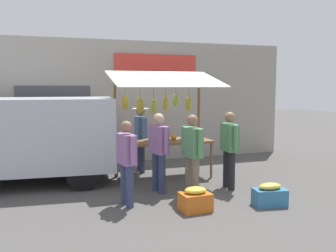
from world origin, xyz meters
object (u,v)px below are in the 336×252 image
(shopper_in_grey_tee, at_px, (229,145))
(parked_van, at_px, (2,134))
(produce_crate_near, at_px, (270,195))
(vendor_with_sunhat, at_px, (141,134))
(shopper_with_ponytail, at_px, (192,150))
(shopper_in_striped_shirt, at_px, (159,147))
(produce_crate_side, at_px, (195,200))
(shopper_with_shopping_bag, at_px, (127,158))
(market_stall, at_px, (163,112))

(shopper_in_grey_tee, height_order, parked_van, parked_van)
(produce_crate_near, bearing_deg, vendor_with_sunhat, -65.85)
(vendor_with_sunhat, bearing_deg, shopper_with_ponytail, 11.64)
(shopper_in_striped_shirt, xyz_separation_m, produce_crate_side, (-0.24, 1.30, -0.73))
(shopper_in_striped_shirt, height_order, produce_crate_near, shopper_in_striped_shirt)
(shopper_with_ponytail, bearing_deg, parked_van, 51.16)
(shopper_with_shopping_bag, height_order, produce_crate_near, shopper_with_shopping_bag)
(produce_crate_near, bearing_deg, shopper_in_striped_shirt, -42.55)
(shopper_in_grey_tee, distance_m, produce_crate_side, 1.79)
(shopper_with_ponytail, distance_m, produce_crate_near, 1.63)
(vendor_with_sunhat, xyz_separation_m, parked_van, (3.14, 0.24, 0.16))
(produce_crate_side, bearing_deg, market_stall, -95.34)
(market_stall, xyz_separation_m, shopper_in_grey_tee, (-1.00, 1.38, -0.62))
(shopper_with_shopping_bag, relative_size, shopper_in_striped_shirt, 0.96)
(shopper_in_grey_tee, distance_m, shopper_in_striped_shirt, 1.49)
(market_stall, xyz_separation_m, parked_van, (3.49, -0.46, -0.43))
(shopper_with_shopping_bag, distance_m, parked_van, 3.16)
(produce_crate_near, xyz_separation_m, produce_crate_side, (1.37, -0.18, 0.00))
(market_stall, height_order, produce_crate_near, market_stall)
(shopper_with_shopping_bag, height_order, shopper_in_striped_shirt, shopper_in_striped_shirt)
(market_stall, bearing_deg, shopper_with_shopping_bag, 54.50)
(vendor_with_sunhat, xyz_separation_m, shopper_with_ponytail, (-0.36, 2.42, -0.03))
(shopper_in_grey_tee, xyz_separation_m, produce_crate_side, (1.23, 1.08, -0.74))
(market_stall, height_order, parked_van, market_stall)
(vendor_with_sunhat, bearing_deg, market_stall, 29.85)
(parked_van, bearing_deg, produce_crate_near, 151.58)
(parked_van, bearing_deg, vendor_with_sunhat, -170.33)
(shopper_with_ponytail, height_order, shopper_in_striped_shirt, shopper_with_ponytail)
(market_stall, relative_size, parked_van, 0.55)
(shopper_with_ponytail, height_order, shopper_in_grey_tee, shopper_in_grey_tee)
(shopper_with_shopping_bag, xyz_separation_m, shopper_in_striped_shirt, (-0.80, -0.64, 0.05))
(vendor_with_sunhat, xyz_separation_m, produce_crate_near, (-1.49, 3.33, -0.77))
(market_stall, relative_size, shopper_with_ponytail, 1.56)
(parked_van, bearing_deg, market_stall, 177.87)
(shopper_in_grey_tee, bearing_deg, parked_van, 71.85)
(shopper_with_ponytail, xyz_separation_m, shopper_in_grey_tee, (-0.99, -0.35, 0.00))
(market_stall, bearing_deg, shopper_with_ponytail, 90.45)
(produce_crate_near, bearing_deg, shopper_with_ponytail, -38.97)
(parked_van, relative_size, produce_crate_side, 8.59)
(shopper_in_grey_tee, bearing_deg, shopper_in_striped_shirt, 85.42)
(vendor_with_sunhat, bearing_deg, produce_crate_side, 5.29)
(shopper_with_ponytail, height_order, produce_crate_side, shopper_with_ponytail)
(shopper_with_shopping_bag, height_order, produce_crate_side, shopper_with_shopping_bag)
(shopper_with_ponytail, height_order, produce_crate_near, shopper_with_ponytail)
(produce_crate_near, bearing_deg, shopper_in_grey_tee, -83.56)
(market_stall, height_order, shopper_in_striped_shirt, market_stall)
(parked_van, height_order, produce_crate_near, parked_van)
(shopper_in_striped_shirt, bearing_deg, parked_van, 50.25)
(shopper_with_shopping_bag, bearing_deg, shopper_in_grey_tee, -88.65)
(shopper_in_grey_tee, bearing_deg, produce_crate_side, 135.22)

